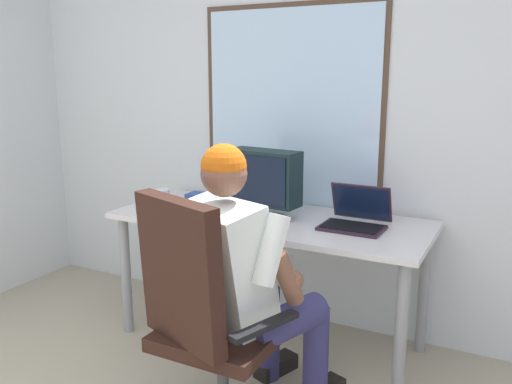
{
  "coord_description": "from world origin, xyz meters",
  "views": [
    {
      "loc": [
        1.08,
        -0.73,
        1.55
      ],
      "look_at": [
        -0.05,
        1.45,
        1.0
      ],
      "focal_mm": 37.24,
      "sensor_mm": 36.0,
      "label": 1
    }
  ],
  "objects_px": {
    "laptop": "(356,216)",
    "coffee_mug": "(192,208)",
    "office_chair": "(202,309)",
    "wine_glass": "(163,197)",
    "person_seated": "(247,278)",
    "crt_monitor": "(264,179)",
    "book_stack": "(202,201)",
    "desk": "(270,233)"
  },
  "relations": [
    {
      "from": "person_seated",
      "to": "book_stack",
      "type": "bearing_deg",
      "value": 134.46
    },
    {
      "from": "desk",
      "to": "office_chair",
      "type": "distance_m",
      "value": 0.94
    },
    {
      "from": "book_stack",
      "to": "coffee_mug",
      "type": "distance_m",
      "value": 0.2
    },
    {
      "from": "person_seated",
      "to": "laptop",
      "type": "height_order",
      "value": "person_seated"
    },
    {
      "from": "laptop",
      "to": "coffee_mug",
      "type": "xyz_separation_m",
      "value": [
        -0.89,
        -0.22,
        -0.01
      ]
    },
    {
      "from": "desk",
      "to": "crt_monitor",
      "type": "xyz_separation_m",
      "value": [
        -0.04,
        -0.0,
        0.31
      ]
    },
    {
      "from": "office_chair",
      "to": "wine_glass",
      "type": "height_order",
      "value": "office_chair"
    },
    {
      "from": "desk",
      "to": "office_chair",
      "type": "height_order",
      "value": "office_chair"
    },
    {
      "from": "book_stack",
      "to": "desk",
      "type": "bearing_deg",
      "value": -1.71
    },
    {
      "from": "office_chair",
      "to": "coffee_mug",
      "type": "height_order",
      "value": "office_chair"
    },
    {
      "from": "office_chair",
      "to": "desk",
      "type": "bearing_deg",
      "value": 98.87
    },
    {
      "from": "crt_monitor",
      "to": "coffee_mug",
      "type": "distance_m",
      "value": 0.44
    },
    {
      "from": "desk",
      "to": "book_stack",
      "type": "relative_size",
      "value": 8.96
    },
    {
      "from": "office_chair",
      "to": "laptop",
      "type": "relative_size",
      "value": 3.34
    },
    {
      "from": "person_seated",
      "to": "laptop",
      "type": "distance_m",
      "value": 0.78
    },
    {
      "from": "desk",
      "to": "book_stack",
      "type": "bearing_deg",
      "value": 178.29
    },
    {
      "from": "office_chair",
      "to": "wine_glass",
      "type": "xyz_separation_m",
      "value": [
        -0.75,
        0.75,
        0.23
      ]
    },
    {
      "from": "crt_monitor",
      "to": "coffee_mug",
      "type": "xyz_separation_m",
      "value": [
        -0.37,
        -0.18,
        -0.17
      ]
    },
    {
      "from": "person_seated",
      "to": "laptop",
      "type": "xyz_separation_m",
      "value": [
        0.27,
        0.72,
        0.14
      ]
    },
    {
      "from": "desk",
      "to": "crt_monitor",
      "type": "height_order",
      "value": "crt_monitor"
    },
    {
      "from": "office_chair",
      "to": "person_seated",
      "type": "xyz_separation_m",
      "value": [
        0.08,
        0.25,
        0.06
      ]
    },
    {
      "from": "person_seated",
      "to": "crt_monitor",
      "type": "relative_size",
      "value": 2.99
    },
    {
      "from": "office_chair",
      "to": "coffee_mug",
      "type": "bearing_deg",
      "value": 126.18
    },
    {
      "from": "person_seated",
      "to": "coffee_mug",
      "type": "bearing_deg",
      "value": 141.24
    },
    {
      "from": "desk",
      "to": "wine_glass",
      "type": "xyz_separation_m",
      "value": [
        -0.61,
        -0.17,
        0.18
      ]
    },
    {
      "from": "laptop",
      "to": "coffee_mug",
      "type": "relative_size",
      "value": 3.73
    },
    {
      "from": "wine_glass",
      "to": "crt_monitor",
      "type": "bearing_deg",
      "value": 16.84
    },
    {
      "from": "laptop",
      "to": "book_stack",
      "type": "distance_m",
      "value": 0.95
    },
    {
      "from": "laptop",
      "to": "crt_monitor",
      "type": "bearing_deg",
      "value": -174.97
    },
    {
      "from": "office_chair",
      "to": "laptop",
      "type": "distance_m",
      "value": 1.05
    },
    {
      "from": "desk",
      "to": "coffee_mug",
      "type": "height_order",
      "value": "coffee_mug"
    },
    {
      "from": "desk",
      "to": "crt_monitor",
      "type": "distance_m",
      "value": 0.31
    },
    {
      "from": "office_chair",
      "to": "book_stack",
      "type": "xyz_separation_m",
      "value": [
        -0.6,
        0.94,
        0.18
      ]
    },
    {
      "from": "crt_monitor",
      "to": "laptop",
      "type": "relative_size",
      "value": 1.3
    },
    {
      "from": "laptop",
      "to": "wine_glass",
      "type": "xyz_separation_m",
      "value": [
        -1.09,
        -0.22,
        0.03
      ]
    },
    {
      "from": "desk",
      "to": "coffee_mug",
      "type": "relative_size",
      "value": 20.24
    },
    {
      "from": "desk",
      "to": "crt_monitor",
      "type": "bearing_deg",
      "value": -176.8
    },
    {
      "from": "coffee_mug",
      "to": "crt_monitor",
      "type": "bearing_deg",
      "value": 25.83
    },
    {
      "from": "crt_monitor",
      "to": "wine_glass",
      "type": "bearing_deg",
      "value": -163.16
    },
    {
      "from": "wine_glass",
      "to": "book_stack",
      "type": "height_order",
      "value": "wine_glass"
    },
    {
      "from": "person_seated",
      "to": "laptop",
      "type": "relative_size",
      "value": 3.9
    },
    {
      "from": "wine_glass",
      "to": "office_chair",
      "type": "bearing_deg",
      "value": -45.06
    }
  ]
}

